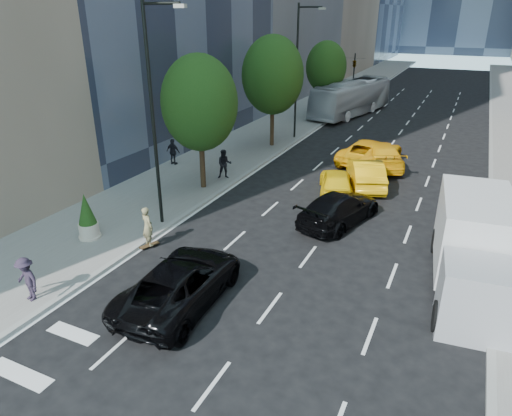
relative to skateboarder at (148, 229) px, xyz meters
The scene contains 21 objects.
ground 5.95m from the skateboarder, 17.98° to the right, with size 160.00×160.00×0.00m, color black.
sidewalk_left 28.40m from the skateboarder, 96.88° to the left, with size 6.00×120.00×0.15m, color slate.
lamp_near 5.43m from the skateboarder, 108.31° to the left, with size 2.13×0.22×10.00m.
lamp_far 20.79m from the skateboarder, 92.05° to the left, with size 2.13×0.22×10.00m.
tree_near 8.41m from the skateboarder, 102.56° to the left, with size 4.20×4.20×7.46m.
tree_mid 17.81m from the skateboarder, 95.32° to the left, with size 4.50×4.50×7.99m.
tree_far 30.45m from the skateboarder, 93.03° to the left, with size 3.90×3.90×6.92m.
traffic_signal 38.34m from the skateboarder, 91.20° to the left, with size 2.48×0.53×5.20m.
skateboarder is the anchor object (origin of this frame).
black_sedan_lincoln 4.57m from the skateboarder, 38.05° to the right, with size 2.64×5.74×1.59m, color black.
black_sedan_mercedes 9.10m from the skateboarder, 41.67° to the left, with size 2.15×5.29×1.53m, color black.
taxi_a 11.18m from the skateboarder, 59.99° to the left, with size 1.76×4.37×1.49m, color yellow.
taxi_b 13.53m from the skateboarder, 59.82° to the left, with size 1.73×4.97×1.64m, color #EFAB0C.
taxi_c 17.29m from the skateboarder, 69.35° to the left, with size 2.73×5.92×1.64m, color #EFA80C.
taxi_d 17.22m from the skateboarder, 66.74° to the left, with size 2.31×5.69×1.65m, color #FFB50D.
city_bus 31.47m from the skateboarder, 88.54° to the left, with size 2.84×12.15×3.38m, color silver.
box_truck 13.03m from the skateboarder, 11.05° to the left, with size 3.20×7.13×3.30m.
pedestrian_a 9.12m from the skateboarder, 97.56° to the left, with size 0.87×0.68×1.79m, color black.
pedestrian_b 11.44m from the skateboarder, 119.30° to the left, with size 1.01×0.42×1.73m, color black.
pedestrian_c 5.32m from the skateboarder, 103.04° to the right, with size 1.07×0.62×1.66m, color #2A2030.
planter_shrub 2.91m from the skateboarder, 168.00° to the right, with size 0.88×0.88×2.11m.
Camera 1 is at (6.23, -12.22, 9.55)m, focal length 32.00 mm.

